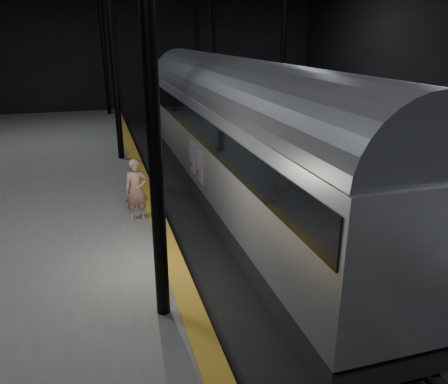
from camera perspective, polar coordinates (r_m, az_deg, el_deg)
name	(u,v)px	position (r m, az deg, el deg)	size (l,w,h in m)	color
ground	(266,245)	(13.81, 5.51, -6.88)	(44.00, 44.00, 0.00)	black
platform_left	(1,264)	(13.04, -27.10, -8.38)	(9.00, 43.80, 1.00)	#525250
tactile_strip	(161,228)	(12.62, -8.24, -4.64)	(0.50, 43.80, 0.01)	olive
track	(266,243)	(13.78, 5.52, -6.62)	(2.40, 43.00, 0.24)	#3F3328
train	(233,128)	(15.98, 1.16, 8.31)	(3.01, 20.08, 5.37)	#9FA2A7
woman	(136,190)	(13.03, -11.40, 0.27)	(0.66, 0.44, 1.82)	#A67E66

